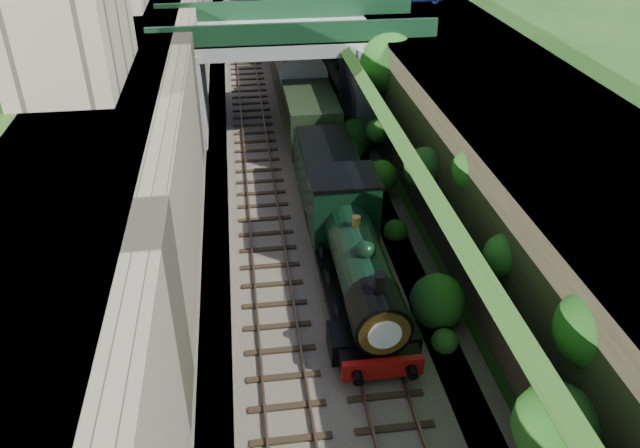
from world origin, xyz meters
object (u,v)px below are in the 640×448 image
Objects in this scene: tree at (389,64)px; tender at (328,178)px; road_bridge at (298,64)px; locomotive at (356,259)px.

tender is (-4.71, -7.86, -3.03)m from tree.
tree is (4.97, -2.60, 0.57)m from road_bridge.
road_bridge is 2.42× the size of tree.
road_bridge is 10.74m from tender.
road_bridge is at bearing 90.82° from locomotive.
road_bridge is 2.67× the size of tender.
road_bridge reaches higher than locomotive.
locomotive is (-4.71, -15.22, -2.75)m from tree.
tender is (-0.00, 7.36, -0.27)m from locomotive.
tree is 1.10× the size of tender.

